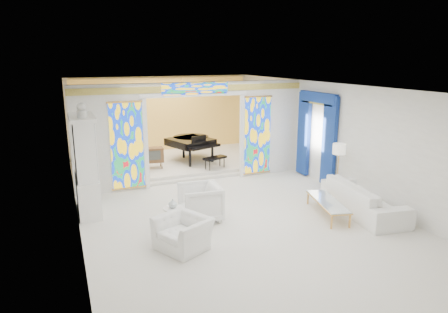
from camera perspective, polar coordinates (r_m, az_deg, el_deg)
name	(u,v)px	position (r m, az deg, el deg)	size (l,w,h in m)	color
floor	(220,202)	(10.52, -0.55, -6.56)	(12.00, 12.00, 0.00)	silver
ceiling	(220,86)	(9.88, -0.60, 9.97)	(7.00, 12.00, 0.02)	white
wall_back	(162,116)	(15.74, -8.79, 5.80)	(7.00, 0.02, 3.00)	white
wall_front	(409,248)	(5.30, 24.94, -11.76)	(7.00, 0.02, 3.00)	white
wall_left	(73,160)	(9.41, -20.77, -0.41)	(0.02, 12.00, 3.00)	white
wall_right	(334,136)	(11.83, 15.39, 2.79)	(0.02, 12.00, 3.00)	white
partition_wall	(195,128)	(11.91, -4.17, 4.08)	(7.00, 0.22, 3.00)	white
stained_glass_left	(127,146)	(11.41, -13.69, 1.48)	(0.90, 0.04, 2.40)	gold
stained_glass_right	(257,135)	(12.65, 4.78, 3.03)	(0.90, 0.04, 2.40)	gold
stained_glass_transom	(195,89)	(11.66, -4.10, 9.66)	(2.00, 0.04, 0.34)	gold
alcove_platform	(177,162)	(14.21, -6.74, -0.81)	(6.80, 3.80, 0.18)	silver
gold_curtain_back	(163,116)	(15.62, -8.68, 5.74)	(6.70, 0.10, 2.90)	#F3C054
chandelier	(181,92)	(13.75, -6.10, 9.13)	(0.48, 0.48, 0.30)	gold
blue_drapes	(316,130)	(12.30, 13.06, 3.72)	(0.14, 1.85, 2.65)	navy
china_cabinet	(86,166)	(10.07, -19.14, -1.30)	(0.56, 1.46, 2.72)	white
armchair_left	(183,233)	(8.06, -5.89, -10.81)	(0.99, 0.86, 0.64)	white
armchair_right	(200,202)	(9.33, -3.43, -6.55)	(0.90, 0.93, 0.84)	white
sofa	(363,198)	(10.30, 19.28, -5.65)	(2.52, 0.99, 0.74)	white
side_table	(173,216)	(8.80, -7.27, -8.40)	(0.51, 0.51, 0.54)	white
vase	(173,203)	(8.70, -7.33, -6.64)	(0.19, 0.19, 0.20)	silver
coffee_table	(328,202)	(9.89, 14.60, -6.29)	(0.92, 1.73, 0.37)	silver
floor_lamp	(339,151)	(11.19, 16.12, 0.69)	(0.43, 0.43, 1.44)	gold
grand_piano	(192,142)	(13.98, -4.66, 2.12)	(1.77, 2.69, 0.97)	black
tv_console	(154,155)	(13.12, -9.98, 0.22)	(0.61, 0.44, 0.68)	brown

